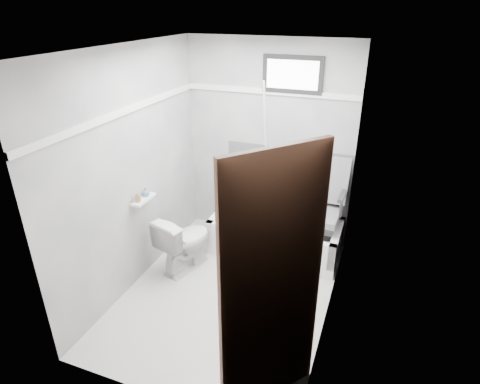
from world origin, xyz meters
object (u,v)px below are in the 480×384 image
at_px(office_chair, 316,207).
at_px(toilet, 185,242).
at_px(soap_bottle_b, 146,192).
at_px(door, 299,331).
at_px(soap_bottle_a, 138,197).
at_px(bathtub, 275,235).

bearing_deg(office_chair, toilet, -149.25).
distance_m(office_chair, soap_bottle_b, 1.87).
bearing_deg(soap_bottle_b, door, -35.57).
height_order(toilet, soap_bottle_a, soap_bottle_a).
distance_m(toilet, soap_bottle_a, 0.78).
bearing_deg(toilet, door, 152.78).
xyz_separation_m(bathtub, toilet, (-0.85, -0.67, 0.12)).
bearing_deg(office_chair, bathtub, -172.22).
height_order(bathtub, soap_bottle_a, soap_bottle_a).
relative_size(bathtub, office_chair, 1.42).
distance_m(office_chair, soap_bottle_a, 1.94).
distance_m(bathtub, door, 2.46).
xyz_separation_m(soap_bottle_a, soap_bottle_b, (0.00, 0.14, -0.01)).
height_order(bathtub, soap_bottle_b, soap_bottle_b).
distance_m(toilet, door, 2.32).
bearing_deg(door, soap_bottle_a, 147.29).
bearing_deg(soap_bottle_b, bathtub, 35.58).
xyz_separation_m(office_chair, soap_bottle_b, (-1.62, -0.88, 0.31)).
relative_size(door, soap_bottle_b, 19.51).
bearing_deg(office_chair, soap_bottle_b, -149.46).
bearing_deg(soap_bottle_b, office_chair, 28.65).
distance_m(soap_bottle_a, soap_bottle_b, 0.14).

